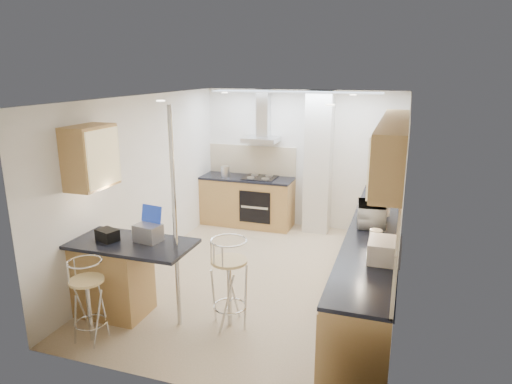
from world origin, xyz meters
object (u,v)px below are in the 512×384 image
(microwave, at_px, (372,214))
(laptop, at_px, (148,233))
(bar_stool_near, at_px, (89,301))
(bar_stool_end, at_px, (229,283))
(bread_bin, at_px, (384,250))

(microwave, bearing_deg, laptop, 114.93)
(microwave, xyz_separation_m, bar_stool_near, (-2.73, -2.12, -0.59))
(bar_stool_end, bearing_deg, bar_stool_near, 153.61)
(microwave, height_order, laptop, microwave)
(laptop, relative_size, bar_stool_near, 0.31)
(bar_stool_end, distance_m, bread_bin, 1.73)
(laptop, distance_m, bar_stool_near, 0.95)
(microwave, bearing_deg, bar_stool_near, 121.47)
(laptop, relative_size, bar_stool_end, 0.27)
(bar_stool_near, bearing_deg, microwave, 16.82)
(laptop, xyz_separation_m, bar_stool_near, (-0.35, -0.68, -0.57))
(microwave, bearing_deg, bar_stool_end, 127.64)
(bar_stool_near, xyz_separation_m, bread_bin, (2.95, 1.01, 0.56))
(bar_stool_end, relative_size, bread_bin, 2.52)
(microwave, height_order, bar_stool_end, microwave)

